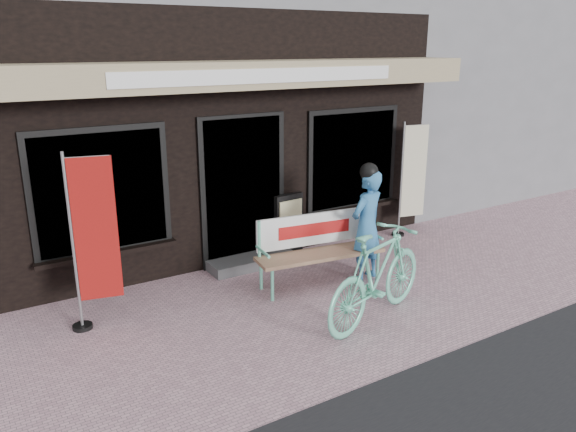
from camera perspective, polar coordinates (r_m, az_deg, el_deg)
ground at (r=6.95m, az=3.26°, el=-9.72°), size 70.00×70.00×0.00m
storefront at (r=10.66m, az=-12.53°, el=15.91°), size 7.00×6.77×6.00m
neighbor_right_near at (r=16.06m, az=17.72°, el=15.08°), size 10.00×7.00×5.60m
bench at (r=7.57m, az=3.03°, el=-2.83°), size 1.80×0.68×0.95m
person at (r=7.67m, az=8.01°, el=-0.74°), size 0.64×0.51×1.64m
bicycle at (r=6.61m, az=9.03°, el=-5.98°), size 1.96×1.07×1.13m
nobori_red at (r=6.58m, az=-19.25°, el=-2.26°), size 0.61×0.27×2.06m
nobori_cream at (r=9.61m, az=12.44°, el=3.84°), size 0.58×0.25×1.94m
menu_stand at (r=8.54m, az=0.08°, el=-0.89°), size 0.49×0.15×0.98m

